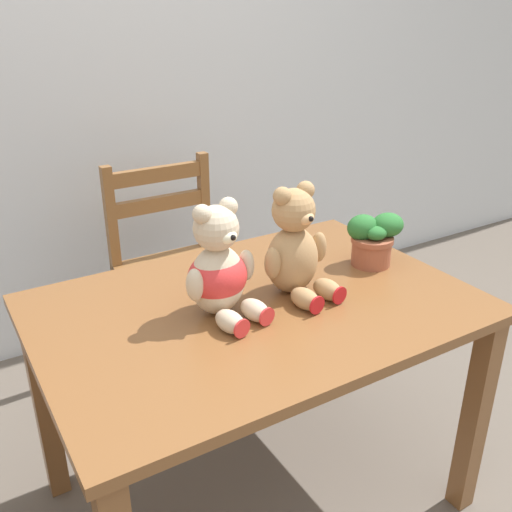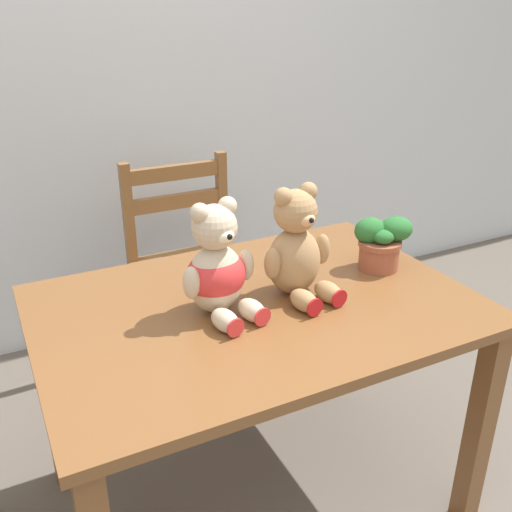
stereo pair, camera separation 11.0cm
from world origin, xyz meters
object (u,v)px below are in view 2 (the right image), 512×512
(teddy_bear_left, at_px, (217,269))
(teddy_bear_right, at_px, (297,249))
(potted_plant, at_px, (381,242))
(wooden_chair_behind, at_px, (192,267))

(teddy_bear_left, height_order, teddy_bear_right, teddy_bear_right)
(teddy_bear_right, distance_m, potted_plant, 0.32)
(teddy_bear_left, relative_size, teddy_bear_right, 0.98)
(wooden_chair_behind, relative_size, potted_plant, 5.10)
(teddy_bear_left, xyz_separation_m, teddy_bear_right, (0.24, -0.00, 0.01))
(wooden_chair_behind, height_order, potted_plant, wooden_chair_behind)
(teddy_bear_left, bearing_deg, teddy_bear_right, 167.65)
(wooden_chair_behind, bearing_deg, teddy_bear_right, 91.81)
(teddy_bear_left, bearing_deg, potted_plant, 171.36)
(wooden_chair_behind, bearing_deg, teddy_bear_left, 74.95)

